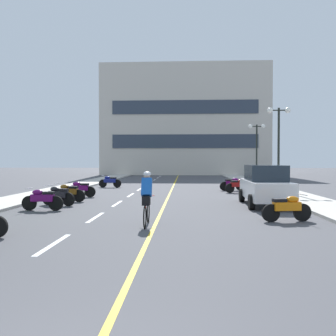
# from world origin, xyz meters

# --- Properties ---
(ground_plane) EXTENTS (140.00, 140.00, 0.00)m
(ground_plane) POSITION_xyz_m (0.00, 21.00, 0.00)
(ground_plane) COLOR #47474C
(curb_left) EXTENTS (2.40, 72.00, 0.12)m
(curb_left) POSITION_xyz_m (-7.20, 24.00, 0.06)
(curb_left) COLOR #B7B2A8
(curb_left) RESTS_ON ground
(curb_right) EXTENTS (2.40, 72.00, 0.12)m
(curb_right) POSITION_xyz_m (7.20, 24.00, 0.06)
(curb_right) COLOR #B7B2A8
(curb_right) RESTS_ON ground
(lane_dash_1) EXTENTS (0.14, 2.20, 0.01)m
(lane_dash_1) POSITION_xyz_m (-2.00, 6.00, 0.00)
(lane_dash_1) COLOR silver
(lane_dash_1) RESTS_ON ground
(lane_dash_2) EXTENTS (0.14, 2.20, 0.01)m
(lane_dash_2) POSITION_xyz_m (-2.00, 10.00, 0.00)
(lane_dash_2) COLOR silver
(lane_dash_2) RESTS_ON ground
(lane_dash_3) EXTENTS (0.14, 2.20, 0.01)m
(lane_dash_3) POSITION_xyz_m (-2.00, 14.00, 0.00)
(lane_dash_3) COLOR silver
(lane_dash_3) RESTS_ON ground
(lane_dash_4) EXTENTS (0.14, 2.20, 0.01)m
(lane_dash_4) POSITION_xyz_m (-2.00, 18.00, 0.00)
(lane_dash_4) COLOR silver
(lane_dash_4) RESTS_ON ground
(lane_dash_5) EXTENTS (0.14, 2.20, 0.01)m
(lane_dash_5) POSITION_xyz_m (-2.00, 22.00, 0.00)
(lane_dash_5) COLOR silver
(lane_dash_5) RESTS_ON ground
(lane_dash_6) EXTENTS (0.14, 2.20, 0.01)m
(lane_dash_6) POSITION_xyz_m (-2.00, 26.00, 0.00)
(lane_dash_6) COLOR silver
(lane_dash_6) RESTS_ON ground
(lane_dash_7) EXTENTS (0.14, 2.20, 0.01)m
(lane_dash_7) POSITION_xyz_m (-2.00, 30.00, 0.00)
(lane_dash_7) COLOR silver
(lane_dash_7) RESTS_ON ground
(lane_dash_8) EXTENTS (0.14, 2.20, 0.01)m
(lane_dash_8) POSITION_xyz_m (-2.00, 34.00, 0.00)
(lane_dash_8) COLOR silver
(lane_dash_8) RESTS_ON ground
(lane_dash_9) EXTENTS (0.14, 2.20, 0.01)m
(lane_dash_9) POSITION_xyz_m (-2.00, 38.00, 0.00)
(lane_dash_9) COLOR silver
(lane_dash_9) RESTS_ON ground
(lane_dash_10) EXTENTS (0.14, 2.20, 0.01)m
(lane_dash_10) POSITION_xyz_m (-2.00, 42.00, 0.00)
(lane_dash_10) COLOR silver
(lane_dash_10) RESTS_ON ground
(lane_dash_11) EXTENTS (0.14, 2.20, 0.01)m
(lane_dash_11) POSITION_xyz_m (-2.00, 46.00, 0.00)
(lane_dash_11) COLOR silver
(lane_dash_11) RESTS_ON ground
(centre_line_yellow) EXTENTS (0.12, 66.00, 0.01)m
(centre_line_yellow) POSITION_xyz_m (0.25, 24.00, 0.00)
(centre_line_yellow) COLOR gold
(centre_line_yellow) RESTS_ON ground
(office_building) EXTENTS (23.32, 7.63, 15.30)m
(office_building) POSITION_xyz_m (1.10, 48.76, 7.65)
(office_building) COLOR beige
(office_building) RESTS_ON ground
(street_lamp_mid) EXTENTS (1.46, 0.36, 5.25)m
(street_lamp_mid) POSITION_xyz_m (7.08, 20.15, 3.95)
(street_lamp_mid) COLOR black
(street_lamp_mid) RESTS_ON curb_right
(street_lamp_far) EXTENTS (1.46, 0.36, 5.02)m
(street_lamp_far) POSITION_xyz_m (7.37, 28.45, 3.81)
(street_lamp_far) COLOR black
(street_lamp_far) RESTS_ON curb_right
(parked_car_near) EXTENTS (1.98, 4.23, 1.82)m
(parked_car_near) POSITION_xyz_m (4.79, 13.60, 0.92)
(parked_car_near) COLOR black
(parked_car_near) RESTS_ON ground
(motorcycle_3) EXTENTS (1.69, 0.61, 0.92)m
(motorcycle_3) POSITION_xyz_m (4.57, 9.43, 0.47)
(motorcycle_3) COLOR black
(motorcycle_3) RESTS_ON ground
(motorcycle_4) EXTENTS (1.70, 0.60, 0.92)m
(motorcycle_4) POSITION_xyz_m (-4.59, 11.56, 0.47)
(motorcycle_4) COLOR black
(motorcycle_4) RESTS_ON ground
(motorcycle_5) EXTENTS (1.65, 0.76, 0.92)m
(motorcycle_5) POSITION_xyz_m (-4.51, 13.12, 0.47)
(motorcycle_5) COLOR black
(motorcycle_5) RESTS_ON ground
(motorcycle_6) EXTENTS (1.70, 0.60, 0.92)m
(motorcycle_6) POSITION_xyz_m (-4.53, 14.55, 0.47)
(motorcycle_6) COLOR black
(motorcycle_6) RESTS_ON ground
(motorcycle_7) EXTENTS (1.70, 0.60, 0.92)m
(motorcycle_7) POSITION_xyz_m (-4.59, 16.67, 0.47)
(motorcycle_7) COLOR black
(motorcycle_7) RESTS_ON ground
(motorcycle_8) EXTENTS (1.64, 0.79, 0.92)m
(motorcycle_8) POSITION_xyz_m (4.49, 19.77, 0.47)
(motorcycle_8) COLOR black
(motorcycle_8) RESTS_ON ground
(motorcycle_9) EXTENTS (1.69, 0.60, 0.92)m
(motorcycle_9) POSITION_xyz_m (4.35, 21.31, 0.47)
(motorcycle_9) COLOR black
(motorcycle_9) RESTS_ON ground
(motorcycle_10) EXTENTS (1.70, 0.60, 0.92)m
(motorcycle_10) POSITION_xyz_m (-4.43, 23.57, 0.47)
(motorcycle_10) COLOR black
(motorcycle_10) RESTS_ON ground
(cyclist_rider) EXTENTS (0.42, 1.77, 1.71)m
(cyclist_rider) POSITION_xyz_m (-0.01, 8.62, 0.89)
(cyclist_rider) COLOR black
(cyclist_rider) RESTS_ON ground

